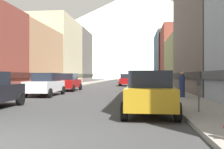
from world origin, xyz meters
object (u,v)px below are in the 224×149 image
Objects in this scene: car_driving_0 at (130,78)px; potted_plant_0 at (15,88)px; car_left_1 at (46,84)px; pedestrian_0 at (182,85)px; car_right_0 at (149,92)px; parking_meter_near at (199,90)px; streetlamp_right at (160,50)px; car_right_1 at (144,85)px; car_left_2 at (68,82)px; car_right_2 at (142,82)px; car_driving_1 at (126,80)px.

potted_plant_0 is at bearing -104.03° from car_driving_0.
pedestrian_0 reaches higher than car_left_1.
pedestrian_0 reaches higher than potted_plant_0.
car_right_0 is 3.33× the size of parking_meter_near.
car_right_1 is at bearing -106.18° from streetlamp_right.
car_left_2 is 9.72m from streetlamp_right.
car_right_2 is at bearing 96.33° from parking_meter_near.
car_driving_1 is 3.31× the size of parking_meter_near.
pedestrian_0 reaches higher than car_left_2.
streetlamp_right is (3.75, -30.61, 3.09)m from car_driving_0.
streetlamp_right reaches higher than pedestrian_0.
parking_meter_near is 13.96m from streetlamp_right.
car_left_1 is 0.76× the size of streetlamp_right.
car_right_1 is 2.89m from pedestrian_0.
car_left_2 is 5.75× the size of potted_plant_0.
car_driving_0 is (5.40, 29.45, 0.00)m from car_left_2.
car_driving_1 is (-2.20, 18.77, 0.00)m from car_right_1.
pedestrian_0 is (0.50, 6.77, -0.08)m from parking_meter_near.
parking_meter_near is (4.15, -44.24, 0.11)m from car_driving_0.
car_right_0 is 0.75× the size of streetlamp_right.
car_right_0 is at bearing -41.88° from potted_plant_0.
car_right_0 reaches higher than potted_plant_0.
car_right_0 is 1.96m from parking_meter_near.
car_right_1 is 6.35m from streetlamp_right.
car_left_1 is at bearing -98.60° from car_driving_0.
pedestrian_0 is 0.29× the size of streetlamp_right.
streetlamp_right is (1.55, -3.92, 3.09)m from car_right_2.
car_driving_1 is at bearing 63.48° from potted_plant_0.
potted_plant_0 is (-10.80, 9.68, -0.36)m from car_right_0.
pedestrian_0 is at bearing -77.10° from car_driving_1.
parking_meter_near is at bearing -37.64° from potted_plant_0.
pedestrian_0 is at bearing -77.22° from car_right_2.
car_left_1 and car_left_2 have the same top height.
car_right_0 is at bearing -110.32° from pedestrian_0.
car_right_1 is at bearing -40.49° from car_left_2.
potted_plant_0 is at bearing 157.54° from car_left_1.
car_right_1 is (7.60, -6.49, 0.00)m from car_left_2.
parking_meter_near is 16.11m from potted_plant_0.
car_driving_0 is at bearing 97.07° from pedestrian_0.
car_right_1 is 3.35× the size of parking_meter_near.
car_driving_0 is 2.59× the size of pedestrian_0.
car_driving_0 reaches higher than potted_plant_0.
pedestrian_0 is (2.45, -10.79, 0.04)m from car_right_2.
car_driving_0 is at bearing 75.97° from potted_plant_0.
car_left_1 is 0.99× the size of car_right_1.
car_left_2 is at bearing 89.98° from car_left_1.
car_left_2 is at bearing 172.81° from streetlamp_right.
car_right_1 is (0.00, 8.14, 0.00)m from car_right_0.
car_driving_0 is at bearing 81.40° from car_left_1.
streetlamp_right is at bearing -7.19° from car_left_2.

